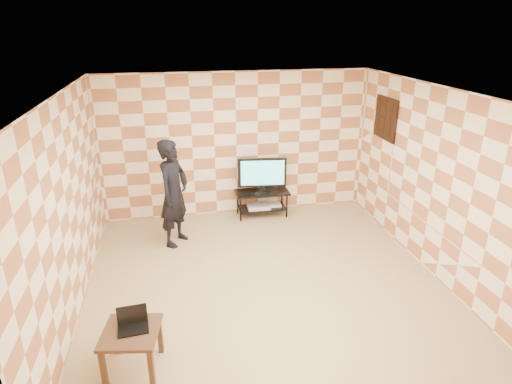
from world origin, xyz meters
TOP-DOWN VIEW (x-y plane):
  - floor at (0.00, 0.00)m, footprint 5.00×5.00m
  - wall_back at (0.00, 2.50)m, footprint 5.00×0.02m
  - wall_front at (0.00, -2.50)m, footprint 5.00×0.02m
  - wall_left at (-2.50, 0.00)m, footprint 0.02×5.00m
  - wall_right at (2.50, 0.00)m, footprint 0.02×5.00m
  - ceiling at (0.00, 0.00)m, footprint 5.00×5.00m
  - wall_art at (2.47, 1.55)m, footprint 0.04×0.72m
  - tv_stand at (0.43, 2.20)m, footprint 1.01×0.46m
  - tv at (0.43, 2.19)m, footprint 0.91×0.20m
  - dvd_player at (0.36, 2.18)m, footprint 0.43×0.31m
  - game_console at (0.70, 2.20)m, footprint 0.22×0.16m
  - side_table at (-1.74, -1.39)m, footprint 0.67×0.67m
  - laptop at (-1.71, -1.33)m, footprint 0.34×0.28m
  - person at (-1.21, 1.42)m, footprint 0.71×0.78m

SIDE VIEW (x-z plane):
  - floor at x=0.00m, z-range 0.00..0.00m
  - game_console at x=0.70m, z-range 0.17..0.22m
  - dvd_player at x=0.36m, z-range 0.17..0.24m
  - tv_stand at x=0.43m, z-range 0.12..0.62m
  - side_table at x=-1.74m, z-range 0.16..0.66m
  - laptop at x=-1.71m, z-range 0.44..0.65m
  - tv at x=0.43m, z-range 0.54..1.19m
  - person at x=-1.21m, z-range 0.00..1.80m
  - wall_back at x=0.00m, z-range 0.00..2.70m
  - wall_front at x=0.00m, z-range 0.00..2.70m
  - wall_left at x=-2.50m, z-range 0.00..2.70m
  - wall_right at x=2.50m, z-range 0.00..2.70m
  - wall_art at x=2.47m, z-range 1.59..2.31m
  - ceiling at x=0.00m, z-range 2.69..2.71m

